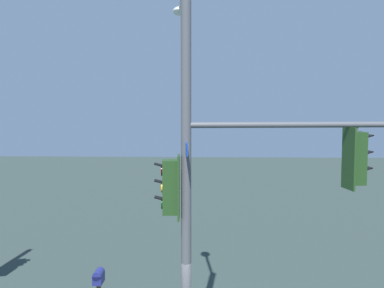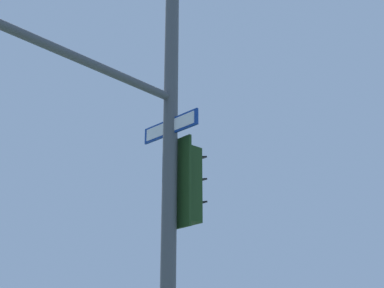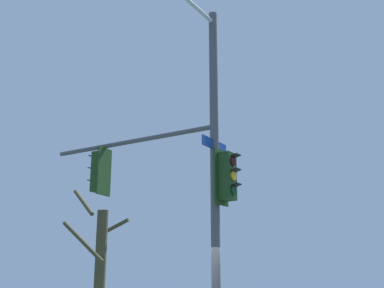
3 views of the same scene
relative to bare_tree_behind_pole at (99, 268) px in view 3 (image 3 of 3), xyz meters
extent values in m
cylinder|color=#4C4F54|center=(-5.54, 1.57, 1.98)|extent=(0.21, 0.21, 8.37)
cylinder|color=silver|center=(-5.66, 2.70, 5.92)|extent=(0.35, 2.26, 0.10)
cylinder|color=#4C4F54|center=(-3.03, 1.86, 3.14)|extent=(5.02, 0.68, 0.12)
cube|color=#1E3D19|center=(-2.00, 1.97, 2.44)|extent=(0.36, 0.40, 1.10)
cube|color=#1E3D19|center=(-2.17, 1.94, 2.44)|extent=(0.13, 0.56, 1.30)
cylinder|color=#2F0403|center=(-1.84, 2.00, 2.78)|extent=(0.07, 0.22, 0.22)
cube|color=black|center=(-1.76, 2.01, 2.90)|extent=(0.19, 0.23, 0.06)
cylinder|color=#F2A814|center=(-1.84, 2.00, 2.44)|extent=(0.07, 0.22, 0.22)
cube|color=black|center=(-1.76, 2.01, 2.56)|extent=(0.19, 0.23, 0.06)
cylinder|color=black|center=(-1.84, 2.00, 2.10)|extent=(0.07, 0.22, 0.22)
cube|color=black|center=(-1.76, 2.01, 2.22)|extent=(0.19, 0.23, 0.06)
cylinder|color=#4C4F54|center=(-2.00, 1.97, 3.06)|extent=(0.04, 0.04, 0.15)
cube|color=#1E3D19|center=(-5.86, 1.54, 1.88)|extent=(0.32, 0.37, 1.10)
cube|color=#1E3D19|center=(-5.69, 1.55, 1.88)|extent=(0.07, 0.56, 1.30)
cylinder|color=#2F0403|center=(-6.02, 1.53, 2.22)|extent=(0.04, 0.22, 0.22)
cube|color=black|center=(-6.10, 1.53, 2.34)|extent=(0.17, 0.22, 0.06)
cylinder|color=#F2A814|center=(-6.02, 1.53, 1.88)|extent=(0.04, 0.22, 0.22)
cube|color=black|center=(-6.10, 1.53, 2.00)|extent=(0.17, 0.22, 0.06)
cylinder|color=black|center=(-6.02, 1.53, 1.54)|extent=(0.04, 0.22, 0.22)
cube|color=black|center=(-6.10, 1.53, 1.66)|extent=(0.17, 0.22, 0.06)
cube|color=navy|center=(-5.54, 1.57, 2.68)|extent=(0.13, 1.10, 0.24)
cube|color=white|center=(-5.52, 1.58, 2.68)|extent=(0.10, 1.00, 0.18)
cylinder|color=#44422A|center=(-0.01, -0.05, -0.20)|extent=(0.35, 0.35, 4.01)
cylinder|color=#44422A|center=(0.19, 0.61, 2.00)|extent=(1.42, 0.53, 1.01)
cylinder|color=#44422A|center=(0.13, -0.64, 1.31)|extent=(1.24, 0.40, 0.60)
cylinder|color=#44422A|center=(-0.09, 0.78, 0.75)|extent=(1.74, 0.29, 1.34)
camera|label=1|loc=(-5.09, -7.50, 3.55)|focal=42.37mm
camera|label=2|loc=(-1.15, 7.35, -0.32)|focal=51.37mm
camera|label=3|loc=(-12.08, 10.96, -0.54)|focal=47.00mm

